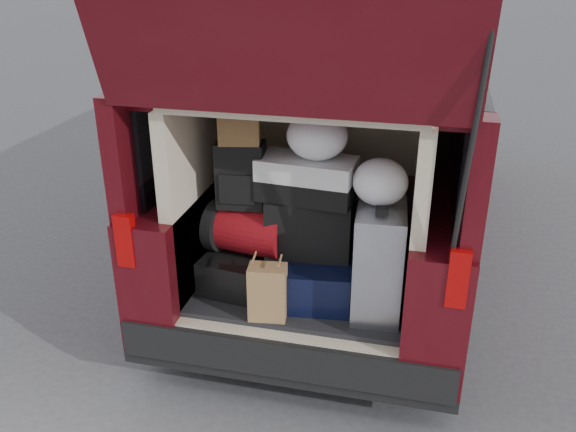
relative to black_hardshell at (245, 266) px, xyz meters
The scene contains 14 objects.
ground 0.77m from the black_hardshell, 25.11° to the right, with size 80.00×80.00×0.00m, color #3D3D3F.
minivan 1.74m from the black_hardshell, 77.84° to the left, with size 1.90×5.35×2.77m.
load_floor 0.54m from the black_hardshell, 16.10° to the left, with size 1.24×1.05×0.55m, color black.
black_hardshell is the anchor object (origin of this frame).
navy_hardshell 0.43m from the black_hardshell, ahead, with size 0.46×0.56×0.25m, color black.
silver_roller 0.86m from the black_hardshell, ahead, with size 0.26×0.42×0.63m, color white.
kraft_bag 0.43m from the black_hardshell, 55.19° to the right, with size 0.21×0.13×0.32m, color #A07748.
red_duffel 0.26m from the black_hardshell, 11.01° to the right, with size 0.46×0.30×0.30m, color maroon.
black_soft_case 0.50m from the black_hardshell, ahead, with size 0.48×0.29×0.35m, color black.
backpack 0.60m from the black_hardshell, 82.84° to the right, with size 0.27×0.16×0.39m, color black.
twotone_duffel 0.72m from the black_hardshell, ahead, with size 0.54×0.28×0.24m, color white.
grocery_sack_lower 0.90m from the black_hardshell, 75.66° to the right, with size 0.22×0.18×0.20m, color brown.
plastic_bag_center 0.96m from the black_hardshell, ahead, with size 0.33×0.31×0.27m, color white.
plastic_bag_right 1.03m from the black_hardshell, ahead, with size 0.29×0.28×0.26m, color white.
Camera 1 is at (0.66, -2.95, 2.48)m, focal length 38.00 mm.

